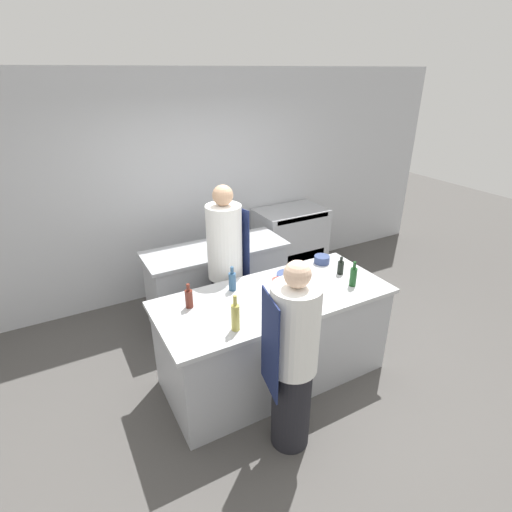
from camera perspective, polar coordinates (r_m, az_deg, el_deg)
The scene contains 18 objects.
ground_plane at distance 4.16m, azimuth 2.42°, elevation -16.47°, with size 16.00×16.00×0.00m, color #4C4947.
wall_back at distance 5.23m, azimuth -9.58°, elevation 9.67°, with size 8.00×0.06×2.80m.
prep_counter at distance 3.88m, azimuth 2.54°, elevation -11.42°, with size 2.15×0.93×0.91m.
pass_counter at distance 4.79m, azimuth -5.53°, elevation -3.77°, with size 1.65×0.63×0.91m.
oven_range at distance 5.80m, azimuth 4.88°, elevation 1.98°, with size 0.97×0.61×0.99m.
chef_at_prep_near at distance 3.05m, azimuth 5.26°, elevation -14.69°, with size 0.40×0.39×1.63m.
chef_at_stove at distance 4.11m, azimuth -4.35°, elevation -1.93°, with size 0.40×0.38×1.79m.
bottle_olive_oil at distance 3.12m, azimuth -2.96°, elevation -8.60°, with size 0.07×0.07×0.31m.
bottle_vinegar at distance 3.67m, azimuth -3.40°, elevation -3.56°, with size 0.07×0.07×0.24m.
bottle_wine at distance 3.46m, azimuth -9.56°, elevation -5.95°, with size 0.07×0.07×0.22m.
bottle_cooking_oil at distance 3.84m, azimuth 13.72°, elevation -2.82°, with size 0.06×0.06×0.25m.
bottle_sauce at distance 3.36m, azimuth 7.34°, elevation -7.13°, with size 0.07×0.07×0.18m.
bottle_water at distance 4.05m, azimuth 11.99°, elevation -1.57°, with size 0.06×0.06×0.18m.
bowl_mixing_large at distance 3.84m, azimuth 4.56°, elevation -3.10°, with size 0.22×0.22×0.09m.
bowl_prep_small at distance 4.25m, azimuth 9.39°, elevation -0.49°, with size 0.16×0.16×0.08m.
bowl_ceramic_blue at distance 3.54m, azimuth 6.66°, elevation -6.16°, with size 0.25×0.25×0.05m.
cup at distance 3.70m, azimuth 3.06°, elevation -4.02°, with size 0.10×0.10×0.10m.
stockpot at distance 4.64m, azimuth -2.76°, elevation 2.76°, with size 0.28×0.28×0.18m.
Camera 1 is at (-1.65, -2.64, 2.76)m, focal length 28.00 mm.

